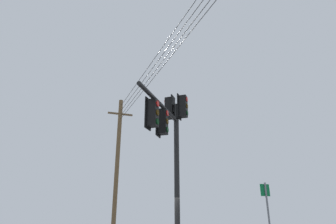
% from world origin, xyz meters
% --- Properties ---
extents(signal_mast_assembly, '(3.71, 1.33, 6.56)m').
position_xyz_m(signal_mast_assembly, '(0.96, 0.80, 4.67)').
color(signal_mast_assembly, black).
rests_on(signal_mast_assembly, ground).
extents(utility_pole_wooden, '(0.93, 1.75, 10.51)m').
position_xyz_m(utility_pole_wooden, '(-9.01, -4.20, 5.37)').
color(utility_pole_wooden, brown).
rests_on(utility_pole_wooden, ground).
extents(route_sign_primary, '(0.29, 0.20, 3.11)m').
position_xyz_m(route_sign_primary, '(-1.78, 0.72, 1.86)').
color(route_sign_primary, slate).
rests_on(route_sign_primary, ground).
extents(route_sign_secondary, '(0.18, 0.36, 3.03)m').
position_xyz_m(route_sign_secondary, '(-0.12, 4.19, 1.88)').
color(route_sign_secondary, slate).
rests_on(route_sign_secondary, ground).
extents(overhead_wire_span, '(20.38, 11.39, 1.56)m').
position_xyz_m(overhead_wire_span, '(1.18, 1.49, 9.24)').
color(overhead_wire_span, black).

